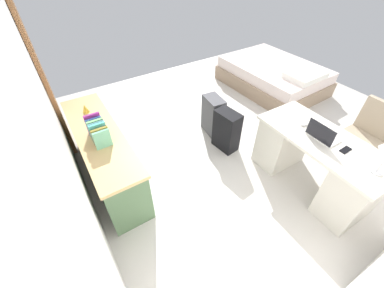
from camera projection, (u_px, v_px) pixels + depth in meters
name	position (u px, v px, depth m)	size (l,w,h in m)	color
ground_plane	(247.00, 140.00, 3.76)	(5.77, 5.77, 0.00)	beige
wall_back	(47.00, 123.00, 1.95)	(4.19, 0.10, 2.56)	white
door_wooden	(43.00, 76.00, 3.13)	(0.88, 0.05, 2.04)	#936038
desk	(314.00, 162.00, 2.87)	(1.45, 0.69, 0.74)	silver
office_chair	(361.00, 141.00, 3.09)	(0.52, 0.52, 0.94)	black
credenza	(105.00, 156.00, 2.98)	(1.80, 0.48, 0.72)	#4C6B47
bed	(273.00, 76.00, 4.83)	(1.94, 1.46, 0.58)	gray
suitcase_black	(227.00, 131.00, 3.44)	(0.36, 0.22, 0.61)	black
suitcase_spare_grey	(213.00, 115.00, 3.72)	(0.36, 0.22, 0.60)	#4C4C51
laptop	(322.00, 135.00, 2.61)	(0.31, 0.23, 0.21)	silver
computer_mouse	(304.00, 124.00, 2.82)	(0.06, 0.10, 0.03)	white
cell_phone_near_laptop	(346.00, 150.00, 2.50)	(0.07, 0.14, 0.01)	black
book_row	(98.00, 131.00, 2.60)	(0.35, 0.17, 0.23)	#71BE97
figurine_small	(85.00, 108.00, 3.01)	(0.08, 0.08, 0.11)	gold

